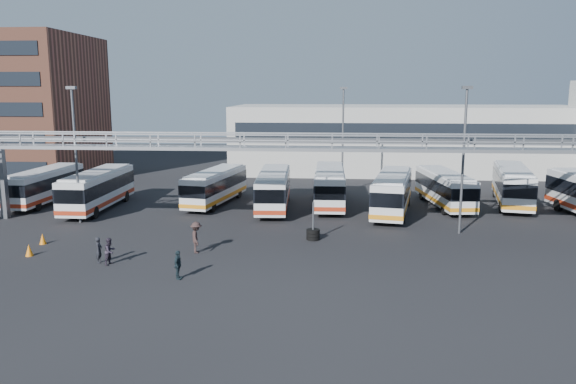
# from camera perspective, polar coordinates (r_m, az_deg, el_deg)

# --- Properties ---
(ground) EXTENTS (140.00, 140.00, 0.00)m
(ground) POSITION_cam_1_polar(r_m,az_deg,el_deg) (33.76, -0.81, -6.80)
(ground) COLOR black
(ground) RESTS_ON ground
(gantry) EXTENTS (51.40, 5.15, 7.10)m
(gantry) POSITION_cam_1_polar(r_m,az_deg,el_deg) (38.36, -0.01, 3.70)
(gantry) COLOR gray
(gantry) RESTS_ON ground
(apartment_building) EXTENTS (18.00, 15.00, 16.00)m
(apartment_building) POSITION_cam_1_polar(r_m,az_deg,el_deg) (72.34, -26.50, 7.74)
(apartment_building) COLOR brown
(apartment_building) RESTS_ON ground
(warehouse) EXTENTS (42.00, 14.00, 8.00)m
(warehouse) POSITION_cam_1_polar(r_m,az_deg,el_deg) (70.93, 11.85, 5.33)
(warehouse) COLOR #9E9E99
(warehouse) RESTS_ON ground
(light_pole_left) EXTENTS (0.70, 0.35, 10.21)m
(light_pole_left) POSITION_cam_1_polar(r_m,az_deg,el_deg) (44.60, -20.79, 4.24)
(light_pole_left) COLOR #4C4F54
(light_pole_left) RESTS_ON ground
(light_pole_mid) EXTENTS (0.70, 0.35, 10.21)m
(light_pole_mid) POSITION_cam_1_polar(r_m,az_deg,el_deg) (40.35, 17.41, 3.87)
(light_pole_mid) COLOR #4C4F54
(light_pole_mid) RESTS_ON ground
(light_pole_back) EXTENTS (0.70, 0.35, 10.21)m
(light_pole_back) POSITION_cam_1_polar(r_m,az_deg,el_deg) (54.28, 5.59, 5.84)
(light_pole_back) COLOR #4C4F54
(light_pole_back) RESTS_ON ground
(bus_0) EXTENTS (2.63, 10.16, 3.07)m
(bus_0) POSITION_cam_1_polar(r_m,az_deg,el_deg) (54.02, -23.45, 0.70)
(bus_0) COLOR silver
(bus_0) RESTS_ON ground
(bus_1) EXTENTS (2.57, 10.74, 3.26)m
(bus_1) POSITION_cam_1_polar(r_m,az_deg,el_deg) (49.70, -18.76, 0.36)
(bus_1) COLOR silver
(bus_1) RESTS_ON ground
(bus_3) EXTENTS (4.05, 10.23, 3.03)m
(bus_3) POSITION_cam_1_polar(r_m,az_deg,el_deg) (49.64, -7.38, 0.67)
(bus_3) COLOR silver
(bus_3) RESTS_ON ground
(bus_4) EXTENTS (2.95, 10.69, 3.22)m
(bus_4) POSITION_cam_1_polar(r_m,az_deg,el_deg) (47.26, -1.48, 0.39)
(bus_4) COLOR silver
(bus_4) RESTS_ON ground
(bus_5) EXTENTS (2.58, 10.82, 3.28)m
(bus_5) POSITION_cam_1_polar(r_m,az_deg,el_deg) (48.62, 4.24, 0.69)
(bus_5) COLOR silver
(bus_5) RESTS_ON ground
(bus_6) EXTENTS (4.41, 11.06, 3.28)m
(bus_6) POSITION_cam_1_polar(r_m,az_deg,el_deg) (46.27, 10.56, 0.05)
(bus_6) COLOR silver
(bus_6) RESTS_ON ground
(bus_7) EXTENTS (3.59, 10.21, 3.04)m
(bus_7) POSITION_cam_1_polar(r_m,az_deg,el_deg) (49.98, 15.61, 0.44)
(bus_7) COLOR silver
(bus_7) RESTS_ON ground
(bus_8) EXTENTS (4.67, 11.29, 3.34)m
(bus_8) POSITION_cam_1_polar(r_m,az_deg,el_deg) (52.59, 21.84, 0.74)
(bus_8) COLOR silver
(bus_8) RESTS_ON ground
(pedestrian_a) EXTENTS (0.42, 0.59, 1.52)m
(pedestrian_a) POSITION_cam_1_polar(r_m,az_deg,el_deg) (34.62, -18.65, -5.61)
(pedestrian_a) COLOR black
(pedestrian_a) RESTS_ON ground
(pedestrian_b) EXTENTS (0.80, 0.91, 1.58)m
(pedestrian_b) POSITION_cam_1_polar(r_m,az_deg,el_deg) (34.08, -17.63, -5.75)
(pedestrian_b) COLOR #29222F
(pedestrian_b) RESTS_ON ground
(pedestrian_c) EXTENTS (1.03, 1.41, 1.95)m
(pedestrian_c) POSITION_cam_1_polar(r_m,az_deg,el_deg) (35.18, -9.29, -4.57)
(pedestrian_c) COLOR #2F211F
(pedestrian_c) RESTS_ON ground
(pedestrian_d) EXTENTS (0.43, 0.94, 1.57)m
(pedestrian_d) POSITION_cam_1_polar(r_m,az_deg,el_deg) (30.62, -11.12, -7.28)
(pedestrian_d) COLOR #18262C
(pedestrian_d) RESTS_ON ground
(cone_left) EXTENTS (0.49, 0.49, 0.74)m
(cone_left) POSITION_cam_1_polar(r_m,az_deg,el_deg) (37.66, -24.81, -5.38)
(cone_left) COLOR orange
(cone_left) RESTS_ON ground
(cone_right) EXTENTS (0.48, 0.48, 0.70)m
(cone_right) POSITION_cam_1_polar(r_m,az_deg,el_deg) (40.14, -23.66, -4.38)
(cone_right) COLOR orange
(cone_right) RESTS_ON ground
(tire_stack) EXTENTS (0.90, 0.90, 2.58)m
(tire_stack) POSITION_cam_1_polar(r_m,az_deg,el_deg) (37.85, 2.56, -4.22)
(tire_stack) COLOR black
(tire_stack) RESTS_ON ground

